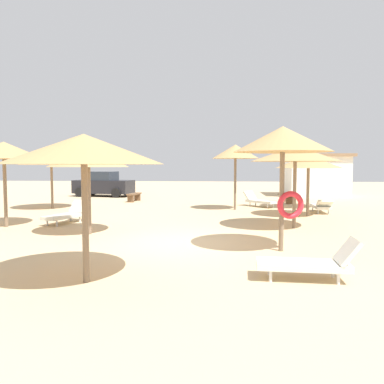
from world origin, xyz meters
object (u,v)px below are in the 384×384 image
(parasol_0, at_px, (283,141))
(parasol_1, at_px, (308,163))
(lounger_0, at_px, (310,263))
(parasol_7, at_px, (295,154))
(bench_1, at_px, (134,196))
(parked_car, at_px, (103,184))
(beach_cabana, at_px, (315,175))
(parasol_9, at_px, (309,162))
(parasol_3, at_px, (4,151))
(parasol_5, at_px, (84,150))
(bench_0, at_px, (286,197))
(parasol_2, at_px, (235,152))
(parasol_8, at_px, (88,157))
(parasol_6, at_px, (51,158))
(lounger_3, at_px, (67,214))
(lounger_2, at_px, (259,201))
(lounger_1, at_px, (321,206))

(parasol_0, relative_size, parasol_1, 1.13)
(lounger_0, bearing_deg, parasol_7, 82.05)
(parasol_7, xyz_separation_m, bench_1, (-7.63, 9.03, -2.18))
(parasol_0, relative_size, bench_1, 2.01)
(parked_car, distance_m, beach_cabana, 14.91)
(parasol_9, height_order, bench_1, parasol_9)
(parasol_3, bearing_deg, parasol_5, -49.53)
(parasol_5, xyz_separation_m, bench_0, (6.18, 15.18, -2.08))
(parasol_2, relative_size, beach_cabana, 0.73)
(parasol_5, distance_m, bench_0, 16.52)
(parasol_8, distance_m, bench_0, 13.20)
(parasol_7, xyz_separation_m, parked_car, (-10.65, 12.64, -1.70))
(lounger_0, bearing_deg, bench_0, 82.11)
(bench_0, bearing_deg, parasol_7, -97.86)
(parasol_3, xyz_separation_m, bench_0, (11.17, 9.33, -2.30))
(parasol_6, relative_size, parasol_9, 1.13)
(parasol_1, height_order, parasol_6, parasol_6)
(beach_cabana, bearing_deg, bench_1, -155.91)
(parasol_2, xyz_separation_m, lounger_0, (0.98, -11.17, -2.47))
(lounger_3, bearing_deg, parasol_9, 15.63)
(lounger_2, bearing_deg, bench_0, 51.60)
(lounger_2, height_order, parked_car, parked_car)
(parasol_3, relative_size, bench_1, 1.92)
(parasol_9, bearing_deg, bench_0, 89.39)
(lounger_3, bearing_deg, bench_0, 41.43)
(lounger_0, bearing_deg, parasol_6, 132.40)
(parasol_1, bearing_deg, parked_car, 153.94)
(lounger_1, bearing_deg, parked_car, 147.01)
(parasol_2, bearing_deg, bench_0, 49.70)
(parasol_2, height_order, beach_cabana, parasol_2)
(parasol_3, height_order, bench_1, parasol_3)
(parasol_1, xyz_separation_m, parasol_5, (-6.85, -12.82, 0.18))
(bench_1, bearing_deg, bench_0, -1.05)
(parasol_1, height_order, parasol_3, parasol_3)
(lounger_1, xyz_separation_m, beach_cabana, (2.11, 9.89, 1.17))
(parasol_8, xyz_separation_m, bench_0, (7.80, 10.45, -2.04))
(lounger_3, bearing_deg, parasol_5, -64.68)
(parasol_7, height_order, beach_cabana, beach_cabana)
(parasol_5, height_order, parked_car, parasol_5)
(parasol_7, bearing_deg, lounger_1, 65.12)
(parasol_6, xyz_separation_m, lounger_0, (10.02, -10.98, -2.17))
(lounger_1, height_order, lounger_2, lounger_2)
(parasol_9, bearing_deg, parasol_1, 77.55)
(parasol_0, xyz_separation_m, lounger_3, (-7.22, 4.03, -2.42))
(parasol_7, bearing_deg, parasol_5, -128.10)
(lounger_0, bearing_deg, lounger_3, 138.99)
(parasol_8, relative_size, lounger_2, 1.50)
(parasol_3, height_order, parasol_8, parasol_3)
(lounger_3, bearing_deg, parasol_7, -3.81)
(parasol_8, height_order, parked_car, parasol_8)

